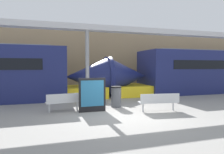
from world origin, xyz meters
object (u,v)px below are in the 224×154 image
Objects in this scene: bench_far at (64,101)px; trash_bin at (116,97)px; bench_near at (159,101)px; poster_board at (92,95)px; support_column_near at (87,68)px.

trash_bin reaches higher than bench_far.
bench_near is 2.91m from poster_board.
poster_board is (1.17, -0.45, 0.27)m from bench_far.
support_column_near is (-1.24, 0.94, 1.38)m from trash_bin.
bench_far is (-3.96, 1.26, -0.00)m from bench_near.
poster_board is (-1.32, -0.71, 0.24)m from trash_bin.
poster_board is at bearing -92.86° from support_column_near.
trash_bin is 0.68× the size of poster_board.
poster_board is at bearing -29.21° from bench_far.
support_column_near is at bearing 87.14° from poster_board.
bench_near is 2.11m from trash_bin.
bench_near is 3.92m from support_column_near.
bench_far is 2.24m from support_column_near.
trash_bin is 0.27× the size of support_column_near.
poster_board is 0.39× the size of support_column_near.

